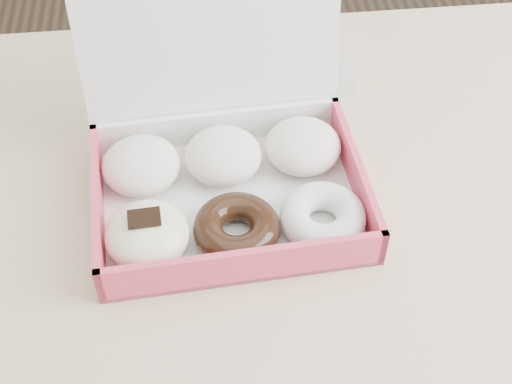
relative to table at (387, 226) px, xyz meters
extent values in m
cube|color=tan|center=(0.00, 0.00, 0.06)|extent=(1.20, 0.80, 0.04)
cylinder|color=tan|center=(-0.55, 0.35, -0.32)|extent=(0.05, 0.05, 0.71)
cube|color=white|center=(-0.22, -0.01, 0.08)|extent=(0.35, 0.26, 0.01)
cube|color=#DB405A|center=(-0.21, -0.13, 0.11)|extent=(0.33, 0.03, 0.06)
cube|color=white|center=(-0.22, 0.11, 0.11)|extent=(0.33, 0.03, 0.06)
cube|color=#DB405A|center=(-0.38, -0.02, 0.11)|extent=(0.02, 0.24, 0.06)
cube|color=#DB405A|center=(-0.06, 0.00, 0.11)|extent=(0.02, 0.24, 0.06)
cube|color=white|center=(-0.22, 0.13, 0.20)|extent=(0.33, 0.07, 0.24)
ellipsoid|color=white|center=(-0.32, 0.04, 0.11)|extent=(0.11, 0.11, 0.06)
ellipsoid|color=white|center=(-0.22, 0.05, 0.11)|extent=(0.11, 0.11, 0.06)
ellipsoid|color=white|center=(-0.11, 0.05, 0.11)|extent=(0.11, 0.11, 0.06)
ellipsoid|color=beige|center=(-0.32, -0.07, 0.11)|extent=(0.11, 0.11, 0.06)
cube|color=black|center=(-0.32, -0.07, 0.14)|extent=(0.04, 0.03, 0.00)
torus|color=black|center=(-0.21, -0.07, 0.10)|extent=(0.11, 0.11, 0.04)
torus|color=white|center=(-0.11, -0.06, 0.10)|extent=(0.11, 0.11, 0.04)
cube|color=silver|center=(-0.17, 0.26, 0.10)|extent=(0.31, 0.27, 0.04)
camera|label=1|loc=(-0.25, -0.60, 0.76)|focal=50.00mm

